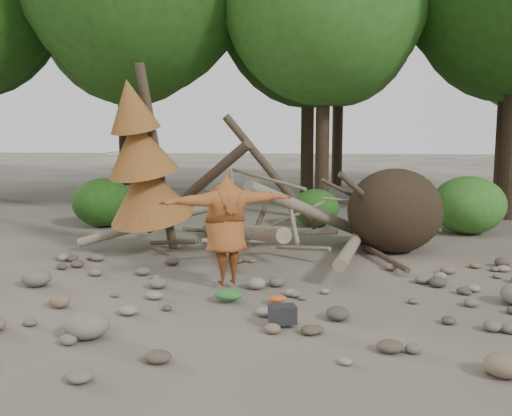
{
  "coord_description": "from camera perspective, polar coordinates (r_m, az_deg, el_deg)",
  "views": [
    {
      "loc": [
        0.6,
        -9.1,
        2.87
      ],
      "look_at": [
        -0.39,
        1.5,
        1.4
      ],
      "focal_mm": 40.0,
      "sensor_mm": 36.0,
      "label": 1
    }
  ],
  "objects": [
    {
      "name": "frisbee_thrower",
      "position": [
        10.3,
        -3.02,
        -2.16
      ],
      "size": [
        3.65,
        1.65,
        2.39
      ],
      "color": "brown",
      "rests_on": "ground"
    },
    {
      "name": "cloth_green",
      "position": [
        9.63,
        -2.74,
        -8.92
      ],
      "size": [
        0.48,
        0.4,
        0.18
      ],
      "primitive_type": "ellipsoid",
      "color": "#2C6B2A",
      "rests_on": "ground"
    },
    {
      "name": "boulder_front_left",
      "position": [
        8.37,
        -16.58,
        -11.15
      ],
      "size": [
        0.63,
        0.57,
        0.38
      ],
      "primitive_type": "ellipsoid",
      "color": "slate",
      "rests_on": "ground"
    },
    {
      "name": "ground",
      "position": [
        9.56,
        1.52,
        -9.61
      ],
      "size": [
        120.0,
        120.0,
        0.0
      ],
      "primitive_type": "plane",
      "color": "#514C44",
      "rests_on": "ground"
    },
    {
      "name": "boulder_front_right",
      "position": [
        7.48,
        23.62,
        -14.17
      ],
      "size": [
        0.49,
        0.44,
        0.29
      ],
      "primitive_type": "ellipsoid",
      "color": "#77624A",
      "rests_on": "ground"
    },
    {
      "name": "bush_mid",
      "position": [
        17.05,
        5.98,
        0.03
      ],
      "size": [
        1.4,
        1.4,
        1.12
      ],
      "primitive_type": "ellipsoid",
      "color": "#2E691E",
      "rests_on": "ground"
    },
    {
      "name": "dead_conifer",
      "position": [
        13.03,
        -11.26,
        4.37
      ],
      "size": [
        2.06,
        2.16,
        4.35
      ],
      "color": "#4C3F30",
      "rests_on": "ground"
    },
    {
      "name": "bush_left",
      "position": [
        17.53,
        -15.05,
        0.54
      ],
      "size": [
        1.8,
        1.8,
        1.44
      ],
      "primitive_type": "ellipsoid",
      "color": "#225216",
      "rests_on": "ground"
    },
    {
      "name": "deadfall_pile",
      "position": [
        13.54,
        11.31,
        -0.44
      ],
      "size": [
        8.55,
        5.24,
        3.3
      ],
      "color": "#332619",
      "rests_on": "ground"
    },
    {
      "name": "boulder_mid_left",
      "position": [
        11.31,
        -21.11,
        -6.51
      ],
      "size": [
        0.55,
        0.49,
        0.33
      ],
      "primitive_type": "ellipsoid",
      "color": "#6A6059",
      "rests_on": "ground"
    },
    {
      "name": "backpack",
      "position": [
        8.49,
        2.65,
        -10.95
      ],
      "size": [
        0.44,
        0.35,
        0.26
      ],
      "primitive_type": "cube",
      "rotation": [
        0.0,
        0.0,
        0.26
      ],
      "color": "black",
      "rests_on": "ground"
    },
    {
      "name": "cloth_orange",
      "position": [
        9.53,
        2.15,
        -9.31
      ],
      "size": [
        0.31,
        0.25,
        0.11
      ],
      "primitive_type": "ellipsoid",
      "color": "#BD4F20",
      "rests_on": "ground"
    },
    {
      "name": "bush_right",
      "position": [
        16.81,
        20.48,
        0.29
      ],
      "size": [
        2.0,
        2.0,
        1.6
      ],
      "primitive_type": "ellipsoid",
      "color": "#397C26",
      "rests_on": "ground"
    }
  ]
}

